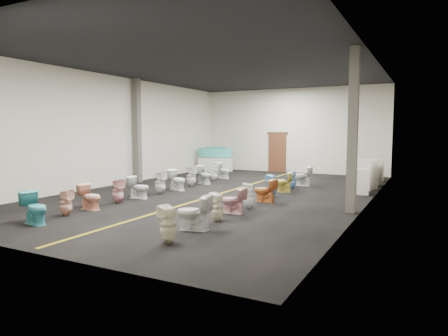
{
  "coord_description": "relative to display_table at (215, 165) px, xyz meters",
  "views": [
    {
      "loc": [
        6.64,
        -12.77,
        2.27
      ],
      "look_at": [
        -0.49,
        1.0,
        0.8
      ],
      "focal_mm": 32.0,
      "sensor_mm": 36.0,
      "label": 1
    }
  ],
  "objects": [
    {
      "name": "floor",
      "position": [
        3.89,
        -6.51,
        -0.39
      ],
      "size": [
        16.0,
        16.0,
        0.0
      ],
      "primitive_type": "plane",
      "color": "black",
      "rests_on": "ground"
    },
    {
      "name": "ceiling",
      "position": [
        3.89,
        -6.51,
        4.11
      ],
      "size": [
        16.0,
        16.0,
        0.0
      ],
      "primitive_type": "plane",
      "rotation": [
        3.14,
        0.0,
        0.0
      ],
      "color": "black",
      "rests_on": "ground"
    },
    {
      "name": "wall_back",
      "position": [
        3.89,
        1.49,
        1.86
      ],
      "size": [
        10.0,
        0.0,
        10.0
      ],
      "primitive_type": "plane",
      "rotation": [
        1.57,
        0.0,
        0.0
      ],
      "color": "beige",
      "rests_on": "ground"
    },
    {
      "name": "wall_front",
      "position": [
        3.89,
        -14.51,
        1.86
      ],
      "size": [
        10.0,
        0.0,
        10.0
      ],
      "primitive_type": "plane",
      "rotation": [
        -1.57,
        0.0,
        0.0
      ],
      "color": "beige",
      "rests_on": "ground"
    },
    {
      "name": "wall_left",
      "position": [
        -1.11,
        -6.51,
        1.86
      ],
      "size": [
        0.0,
        16.0,
        16.0
      ],
      "primitive_type": "plane",
      "rotation": [
        1.57,
        0.0,
        1.57
      ],
      "color": "beige",
      "rests_on": "ground"
    },
    {
      "name": "wall_right",
      "position": [
        8.89,
        -6.51,
        1.86
      ],
      "size": [
        0.0,
        16.0,
        16.0
      ],
      "primitive_type": "plane",
      "rotation": [
        1.57,
        0.0,
        -1.57
      ],
      "color": "beige",
      "rests_on": "ground"
    },
    {
      "name": "aisle_stripe",
      "position": [
        3.89,
        -6.51,
        -0.38
      ],
      "size": [
        0.12,
        15.6,
        0.01
      ],
      "primitive_type": "cube",
      "color": "#7F6712",
      "rests_on": "floor"
    },
    {
      "name": "back_door",
      "position": [
        3.09,
        1.43,
        0.66
      ],
      "size": [
        1.0,
        0.1,
        2.1
      ],
      "primitive_type": "cube",
      "color": "#562D19",
      "rests_on": "floor"
    },
    {
      "name": "door_frame",
      "position": [
        3.09,
        1.44,
        1.73
      ],
      "size": [
        1.15,
        0.08,
        0.1
      ],
      "primitive_type": "cube",
      "color": "#331C11",
      "rests_on": "back_door"
    },
    {
      "name": "column_left",
      "position": [
        -0.86,
        -5.51,
        1.86
      ],
      "size": [
        0.25,
        0.25,
        4.5
      ],
      "primitive_type": "cube",
      "color": "#59544C",
      "rests_on": "floor"
    },
    {
      "name": "column_right",
      "position": [
        8.64,
        -8.01,
        1.86
      ],
      "size": [
        0.25,
        0.25,
        4.5
      ],
      "primitive_type": "cube",
      "color": "#59544C",
      "rests_on": "floor"
    },
    {
      "name": "display_table",
      "position": [
        0.0,
        0.0,
        0.0
      ],
      "size": [
        1.84,
        1.11,
        0.77
      ],
      "primitive_type": "cube",
      "rotation": [
        0.0,
        0.0,
        0.14
      ],
      "color": "white",
      "rests_on": "floor"
    },
    {
      "name": "bathtub",
      "position": [
        -0.0,
        0.0,
        0.68
      ],
      "size": [
        1.8,
        1.05,
        0.55
      ],
      "rotation": [
        0.0,
        0.0,
        0.33
      ],
      "color": "#41BBAC",
      "rests_on": "display_table"
    },
    {
      "name": "appliance_crate_a",
      "position": [
        8.29,
        -4.46,
        0.07
      ],
      "size": [
        0.79,
        0.79,
        0.91
      ],
      "primitive_type": "cube",
      "rotation": [
        0.0,
        0.0,
        0.12
      ],
      "color": "white",
      "rests_on": "floor"
    },
    {
      "name": "appliance_crate_b",
      "position": [
        8.29,
        -3.19,
        0.17
      ],
      "size": [
        0.98,
        0.98,
        1.12
      ],
      "primitive_type": "cube",
      "rotation": [
        0.0,
        0.0,
        -0.24
      ],
      "color": "silver",
      "rests_on": "floor"
    },
    {
      "name": "appliance_crate_c",
      "position": [
        8.29,
        -1.97,
        0.08
      ],
      "size": [
        1.06,
        1.06,
        0.94
      ],
      "primitive_type": "cube",
      "rotation": [
        0.0,
        0.0,
        -0.35
      ],
      "color": "silver",
      "rests_on": "floor"
    },
    {
      "name": "appliance_crate_d",
      "position": [
        8.29,
        -0.42,
        0.11
      ],
      "size": [
        0.86,
        0.86,
        0.99
      ],
      "primitive_type": "cube",
      "rotation": [
        0.0,
        0.0,
        -0.28
      ],
      "color": "white",
      "rests_on": "floor"
    },
    {
      "name": "toilet_left_0",
      "position": [
        2.1,
        -12.95,
        0.01
      ],
      "size": [
        0.85,
        0.57,
        0.8
      ],
      "primitive_type": "imported",
      "rotation": [
        0.0,
        0.0,
        1.4
      ],
      "color": "teal",
      "rests_on": "floor"
    },
    {
      "name": "toilet_left_1",
      "position": [
        2.0,
        -11.94,
        -0.03
      ],
      "size": [
        0.38,
        0.37,
        0.72
      ],
      "primitive_type": "imported",
      "rotation": [
        0.0,
        0.0,
        1.73
      ],
      "color": "#DEA78C",
      "rests_on": "floor"
    },
    {
      "name": "toilet_left_2",
      "position": [
        1.93,
        -11.02,
        -0.02
      ],
      "size": [
        0.75,
        0.46,
        0.74
      ],
      "primitive_type": "imported",
      "rotation": [
        0.0,
        0.0,
        1.5
      ],
      "color": "#F1A386",
      "rests_on": "floor"
    },
    {
      "name": "toilet_left_3",
      "position": [
        1.94,
        -9.89,
        0.0
      ],
      "size": [
        0.39,
        0.39,
        0.77
      ],
      "primitive_type": "imported",
      "rotation": [
        0.0,
        0.0,
        1.45
      ],
      "color": "#D29492",
      "rests_on": "floor"
    },
    {
      "name": "toilet_left_4",
      "position": [
        1.95,
        -8.89,
        -0.01
      ],
      "size": [
        0.77,
        0.49,
        0.75
      ],
      "primitive_type": "imported",
      "rotation": [
        0.0,
        0.0,
        1.67
      ],
      "color": "silver",
      "rests_on": "floor"
    },
    {
      "name": "toilet_left_5",
      "position": [
        2.03,
        -7.82,
        0.03
      ],
      "size": [
        0.39,
        0.38,
        0.84
      ],
      "primitive_type": "imported",
      "rotation": [
        0.0,
        0.0,
        1.57
      ],
      "color": "silver",
      "rests_on": "floor"
    },
    {
      "name": "toilet_left_6",
      "position": [
        2.05,
        -6.77,
        0.01
      ],
      "size": [
        0.85,
        0.6,
        0.79
      ],
      "primitive_type": "imported",
      "rotation": [
        0.0,
        0.0,
        1.35
      ],
      "color": "white",
      "rests_on": "floor"
    },
    {
      "name": "toilet_left_7",
      "position": [
        2.0,
        -5.7,
        0.04
      ],
      "size": [
        0.4,
        0.4,
        0.86
      ],
      "primitive_type": "imported",
      "rotation": [
        0.0,
        0.0,
        1.59
      ],
      "color": "silver",
      "rests_on": "floor"
    },
    {
      "name": "toilet_left_8",
      "position": [
        2.05,
        -4.73,
        0.0
      ],
      "size": [
        0.86,
        0.66,
        0.78
      ],
      "primitive_type": "imported",
      "rotation": [
        0.0,
        0.0,
        1.24
      ],
      "color": "silver",
      "rests_on": "floor"
    },
    {
      "name": "toilet_left_9",
      "position": [
        1.93,
        -3.68,
        -0.02
      ],
      "size": [
        0.43,
        0.42,
        0.73
      ],
      "primitive_type": "imported",
      "rotation": [
        0.0,
        0.0,
        1.91
      ],
      "color": "white",
      "rests_on": "floor"
    },
    {
      "name": "toilet_left_10",
      "position": [
        1.87,
        -2.65,
        -0.01
      ],
      "size": [
        0.8,
        0.55,
        0.75
      ],
      "primitive_type": "imported",
      "rotation": [
        0.0,
        0.0,
        1.39
      ],
      "color": "white",
      "rests_on": "floor"
    },
    {
      "name": "toilet_right_0",
      "position": [
        5.89,
        -12.78,
        -0.0
      ],
      "size": [
        0.45,
        0.45,
        0.76
      ],
      "primitive_type": "imported",
      "rotation": [
        0.0,
        0.0,
        -1.95
      ],
      "color": "beige",
      "rests_on": "floor"
    },
    {
      "name": "toilet_right_1",
      "position": [
        5.82,
        -11.68,
        0.02
      ],
      "size": [
        0.86,
        0.58,
        0.81
      ],
      "primitive_type": "imported",
      "rotation": [
        0.0,
        0.0,
        -1.41
      ],
      "color": "silver",
      "rests_on": "floor"
    },
    {
      "name": "toilet_right_2",
      "position": [
        5.85,
        -10.63,
        -0.03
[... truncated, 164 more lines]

